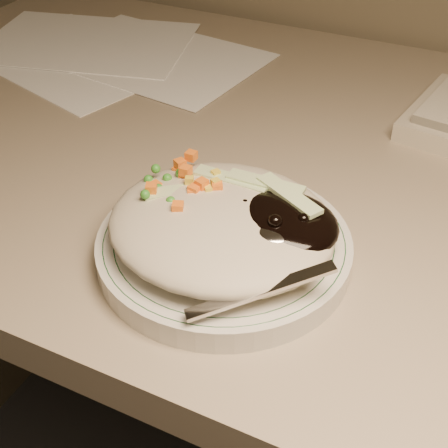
% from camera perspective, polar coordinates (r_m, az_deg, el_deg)
% --- Properties ---
extents(desk, '(1.40, 0.70, 0.74)m').
position_cam_1_polar(desk, '(0.80, 11.22, -6.99)').
color(desk, gray).
rests_on(desk, ground).
extents(plate, '(0.22, 0.22, 0.02)m').
position_cam_1_polar(plate, '(0.54, -0.00, -2.18)').
color(plate, silver).
rests_on(plate, desk).
extents(plate_rim, '(0.21, 0.21, 0.00)m').
position_cam_1_polar(plate_rim, '(0.53, -0.00, -1.36)').
color(plate_rim, '#144723').
rests_on(plate_rim, plate).
extents(meal, '(0.20, 0.19, 0.05)m').
position_cam_1_polar(meal, '(0.52, 0.38, 0.32)').
color(meal, '#B0A78E').
rests_on(meal, plate).
extents(papers, '(0.45, 0.33, 0.00)m').
position_cam_1_polar(papers, '(0.95, -10.89, 15.21)').
color(papers, white).
rests_on(papers, desk).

